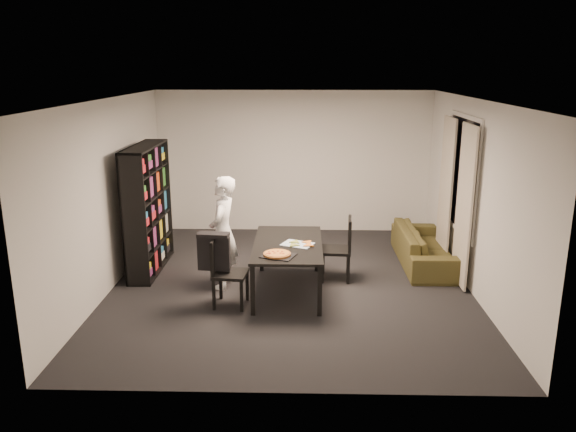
{
  "coord_description": "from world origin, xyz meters",
  "views": [
    {
      "loc": [
        0.16,
        -7.49,
        3.04
      ],
      "look_at": [
        -0.03,
        -0.13,
        1.05
      ],
      "focal_mm": 35.0,
      "sensor_mm": 36.0,
      "label": 1
    }
  ],
  "objects_px": {
    "person": "(223,232)",
    "sofa": "(425,247)",
    "chair_right": "(342,245)",
    "baking_tray": "(278,256)",
    "bookshelf": "(148,209)",
    "dining_table": "(288,248)",
    "chair_left": "(224,267)",
    "pepperoni_pizza": "(277,254)"
  },
  "relations": [
    {
      "from": "chair_left",
      "to": "bookshelf",
      "type": "bearing_deg",
      "value": 50.77
    },
    {
      "from": "bookshelf",
      "to": "chair_right",
      "type": "bearing_deg",
      "value": -7.26
    },
    {
      "from": "person",
      "to": "chair_left",
      "type": "bearing_deg",
      "value": 16.08
    },
    {
      "from": "bookshelf",
      "to": "baking_tray",
      "type": "xyz_separation_m",
      "value": [
        2.02,
        -1.36,
        -0.25
      ]
    },
    {
      "from": "dining_table",
      "to": "chair_left",
      "type": "xyz_separation_m",
      "value": [
        -0.81,
        -0.48,
        -0.12
      ]
    },
    {
      "from": "dining_table",
      "to": "pepperoni_pizza",
      "type": "distance_m",
      "value": 0.54
    },
    {
      "from": "chair_left",
      "to": "person",
      "type": "xyz_separation_m",
      "value": [
        -0.09,
        0.65,
        0.27
      ]
    },
    {
      "from": "bookshelf",
      "to": "chair_right",
      "type": "relative_size",
      "value": 2.05
    },
    {
      "from": "chair_right",
      "to": "sofa",
      "type": "bearing_deg",
      "value": 121.0
    },
    {
      "from": "chair_right",
      "to": "sofa",
      "type": "height_order",
      "value": "chair_right"
    },
    {
      "from": "person",
      "to": "sofa",
      "type": "bearing_deg",
      "value": 116.3
    },
    {
      "from": "chair_left",
      "to": "sofa",
      "type": "distance_m",
      "value": 3.37
    },
    {
      "from": "dining_table",
      "to": "sofa",
      "type": "relative_size",
      "value": 0.87
    },
    {
      "from": "chair_right",
      "to": "sofa",
      "type": "relative_size",
      "value": 0.48
    },
    {
      "from": "chair_right",
      "to": "baking_tray",
      "type": "relative_size",
      "value": 2.32
    },
    {
      "from": "chair_left",
      "to": "sofa",
      "type": "bearing_deg",
      "value": -54.82
    },
    {
      "from": "bookshelf",
      "to": "dining_table",
      "type": "xyz_separation_m",
      "value": [
        2.12,
        -0.83,
        -0.32
      ]
    },
    {
      "from": "dining_table",
      "to": "chair_right",
      "type": "relative_size",
      "value": 1.8
    },
    {
      "from": "bookshelf",
      "to": "chair_right",
      "type": "xyz_separation_m",
      "value": [
        2.9,
        -0.37,
        -0.42
      ]
    },
    {
      "from": "dining_table",
      "to": "person",
      "type": "distance_m",
      "value": 0.93
    },
    {
      "from": "bookshelf",
      "to": "dining_table",
      "type": "relative_size",
      "value": 1.14
    },
    {
      "from": "bookshelf",
      "to": "chair_right",
      "type": "height_order",
      "value": "bookshelf"
    },
    {
      "from": "chair_left",
      "to": "chair_right",
      "type": "height_order",
      "value": "chair_right"
    },
    {
      "from": "pepperoni_pizza",
      "to": "sofa",
      "type": "xyz_separation_m",
      "value": [
        2.24,
        1.68,
        -0.44
      ]
    },
    {
      "from": "person",
      "to": "baking_tray",
      "type": "distance_m",
      "value": 1.06
    },
    {
      "from": "pepperoni_pizza",
      "to": "baking_tray",
      "type": "bearing_deg",
      "value": -21.19
    },
    {
      "from": "dining_table",
      "to": "baking_tray",
      "type": "bearing_deg",
      "value": -101.38
    },
    {
      "from": "bookshelf",
      "to": "chair_left",
      "type": "height_order",
      "value": "bookshelf"
    },
    {
      "from": "chair_right",
      "to": "person",
      "type": "bearing_deg",
      "value": -76.16
    },
    {
      "from": "chair_right",
      "to": "chair_left",
      "type": "bearing_deg",
      "value": -55.29
    },
    {
      "from": "chair_left",
      "to": "pepperoni_pizza",
      "type": "relative_size",
      "value": 2.58
    },
    {
      "from": "bookshelf",
      "to": "person",
      "type": "height_order",
      "value": "bookshelf"
    },
    {
      "from": "dining_table",
      "to": "chair_left",
      "type": "relative_size",
      "value": 1.84
    },
    {
      "from": "bookshelf",
      "to": "pepperoni_pizza",
      "type": "relative_size",
      "value": 5.43
    },
    {
      "from": "chair_right",
      "to": "baking_tray",
      "type": "xyz_separation_m",
      "value": [
        -0.88,
        -0.99,
        0.17
      ]
    },
    {
      "from": "baking_tray",
      "to": "sofa",
      "type": "xyz_separation_m",
      "value": [
        2.22,
        1.68,
        -0.42
      ]
    },
    {
      "from": "person",
      "to": "sofa",
      "type": "distance_m",
      "value": 3.22
    },
    {
      "from": "dining_table",
      "to": "sofa",
      "type": "distance_m",
      "value": 2.44
    },
    {
      "from": "bookshelf",
      "to": "pepperoni_pizza",
      "type": "bearing_deg",
      "value": -34.15
    },
    {
      "from": "chair_right",
      "to": "person",
      "type": "distance_m",
      "value": 1.72
    },
    {
      "from": "sofa",
      "to": "chair_left",
      "type": "bearing_deg",
      "value": 119.21
    },
    {
      "from": "pepperoni_pizza",
      "to": "chair_right",
      "type": "bearing_deg",
      "value": 47.84
    }
  ]
}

